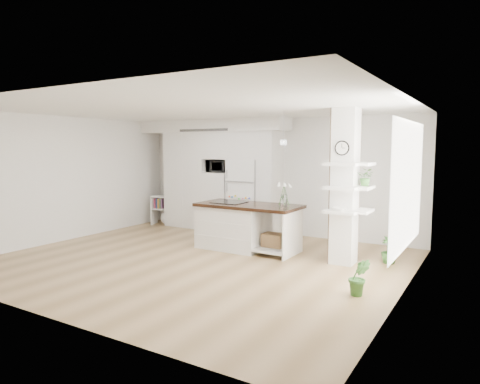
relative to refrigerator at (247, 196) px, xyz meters
The scene contains 14 objects.
floor 2.87m from the refrigerator, 78.93° to the right, with size 7.00×6.00×0.01m, color #A38458.
room 2.90m from the refrigerator, 78.93° to the right, with size 7.04×6.04×2.72m.
cabinet_wall 1.12m from the refrigerator, behind, with size 4.00×0.71×2.70m.
refrigerator is the anchor object (origin of this frame).
column 3.33m from the refrigerator, 28.14° to the right, with size 0.69×0.90×2.70m.
window 4.70m from the refrigerator, 30.76° to the right, with size 2.40×2.40×0.00m, color white.
pendant_light 3.59m from the refrigerator, 48.71° to the right, with size 0.12×0.12×0.10m, color white.
kitchen_island 1.68m from the refrigerator, 65.56° to the right, with size 2.05×0.99×1.49m.
bookshelf 2.44m from the refrigerator, behind, with size 0.72×0.53×0.76m.
floor_plant_a 4.68m from the refrigerator, 40.49° to the right, with size 0.29×0.24×0.53m, color #346A2A.
floor_plant_b 3.74m from the refrigerator, 17.15° to the right, with size 0.27×0.27×0.48m, color #346A2A.
microwave 1.02m from the refrigerator, behind, with size 0.54×0.37×0.30m, color #2D2D2D.
shelf_plant 3.51m from the refrigerator, 23.68° to the right, with size 0.27×0.23×0.30m, color #346A2A.
decor_bowl 3.34m from the refrigerator, 32.27° to the right, with size 0.22×0.22×0.05m, color white.
Camera 1 is at (4.52, -6.05, 2.03)m, focal length 32.00 mm.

